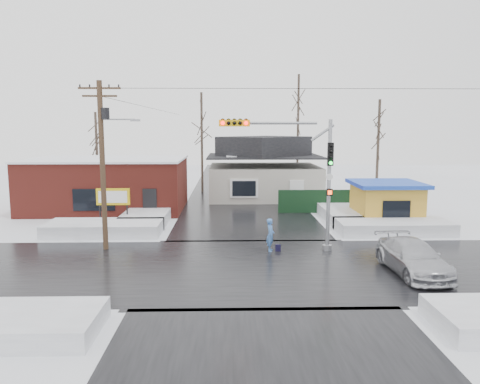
{
  "coord_description": "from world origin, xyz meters",
  "views": [
    {
      "loc": [
        -1.3,
        -21.41,
        6.63
      ],
      "look_at": [
        -0.67,
        4.41,
        3.0
      ],
      "focal_mm": 35.0,
      "sensor_mm": 36.0,
      "label": 1
    }
  ],
  "objects_px": {
    "traffic_signal": "(300,167)",
    "utility_pole": "(103,155)",
    "pedestrian": "(270,235)",
    "kiosk": "(386,202)",
    "marquee_sign": "(113,198)",
    "car": "(413,258)"
  },
  "relations": [
    {
      "from": "traffic_signal",
      "to": "kiosk",
      "type": "distance_m",
      "value": 10.43
    },
    {
      "from": "kiosk",
      "to": "pedestrian",
      "type": "bearing_deg",
      "value": -140.35
    },
    {
      "from": "utility_pole",
      "to": "kiosk",
      "type": "relative_size",
      "value": 1.96
    },
    {
      "from": "utility_pole",
      "to": "traffic_signal",
      "type": "bearing_deg",
      "value": -2.95
    },
    {
      "from": "traffic_signal",
      "to": "pedestrian",
      "type": "height_order",
      "value": "traffic_signal"
    },
    {
      "from": "utility_pole",
      "to": "pedestrian",
      "type": "height_order",
      "value": "utility_pole"
    },
    {
      "from": "traffic_signal",
      "to": "utility_pole",
      "type": "bearing_deg",
      "value": 177.05
    },
    {
      "from": "pedestrian",
      "to": "marquee_sign",
      "type": "bearing_deg",
      "value": 63.35
    },
    {
      "from": "utility_pole",
      "to": "marquee_sign",
      "type": "xyz_separation_m",
      "value": [
        -1.07,
        5.99,
        -3.19
      ]
    },
    {
      "from": "traffic_signal",
      "to": "pedestrian",
      "type": "bearing_deg",
      "value": -176.68
    },
    {
      "from": "utility_pole",
      "to": "marquee_sign",
      "type": "bearing_deg",
      "value": 100.13
    },
    {
      "from": "traffic_signal",
      "to": "marquee_sign",
      "type": "xyz_separation_m",
      "value": [
        -11.43,
        6.53,
        -2.62
      ]
    },
    {
      "from": "traffic_signal",
      "to": "utility_pole",
      "type": "distance_m",
      "value": 10.39
    },
    {
      "from": "kiosk",
      "to": "car",
      "type": "bearing_deg",
      "value": -102.57
    },
    {
      "from": "car",
      "to": "pedestrian",
      "type": "bearing_deg",
      "value": 143.78
    },
    {
      "from": "kiosk",
      "to": "car",
      "type": "distance_m",
      "value": 11.36
    },
    {
      "from": "traffic_signal",
      "to": "kiosk",
      "type": "xyz_separation_m",
      "value": [
        7.07,
        7.03,
        -3.08
      ]
    },
    {
      "from": "marquee_sign",
      "to": "kiosk",
      "type": "relative_size",
      "value": 0.55
    },
    {
      "from": "kiosk",
      "to": "marquee_sign",
      "type": "bearing_deg",
      "value": -178.45
    },
    {
      "from": "kiosk",
      "to": "traffic_signal",
      "type": "bearing_deg",
      "value": -135.16
    },
    {
      "from": "traffic_signal",
      "to": "marquee_sign",
      "type": "relative_size",
      "value": 2.75
    },
    {
      "from": "pedestrian",
      "to": "traffic_signal",
      "type": "bearing_deg",
      "value": -79.61
    }
  ]
}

